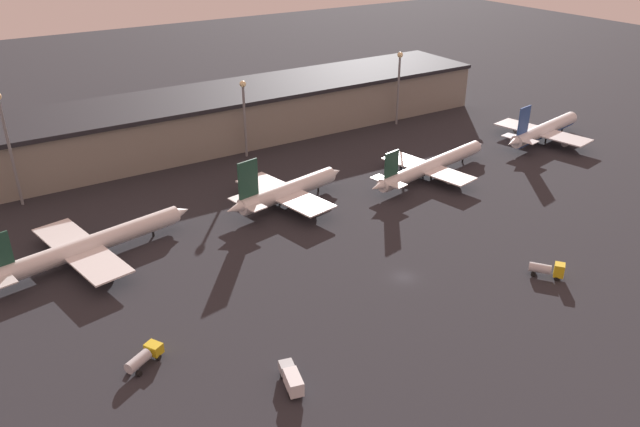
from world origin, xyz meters
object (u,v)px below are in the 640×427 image
Objects in this scene: service_vehicle_0 at (548,269)px; service_vehicle_5 at (292,378)px; airplane_1 at (87,246)px; airplane_2 at (287,191)px; service_vehicle_2 at (144,357)px; airplane_4 at (544,130)px; airplane_3 at (431,166)px.

service_vehicle_5 is at bearing -126.55° from service_vehicle_0.
airplane_2 is (47.40, 1.34, 0.24)m from airplane_1.
airplane_1 reaches higher than service_vehicle_5.
service_vehicle_2 is at bearing -102.49° from airplane_1.
airplane_2 is 88.78m from airplane_4.
airplane_2 reaches higher than airplane_1.
airplane_3 is at bearing 127.29° from service_vehicle_0.
service_vehicle_2 is (-89.20, -33.62, -1.54)m from airplane_3.
airplane_2 is at bearing 160.99° from airplane_3.
airplane_1 is at bearing 168.14° from airplane_4.
service_vehicle_2 is (-48.28, -39.26, -1.96)m from airplane_2.
service_vehicle_0 is (-14.26, -50.26, -1.36)m from airplane_3.
service_vehicle_0 is at bearing -150.72° from airplane_4.
airplane_3 is 6.79× the size of service_vehicle_2.
service_vehicle_0 is 57.85m from service_vehicle_5.
airplane_3 is at bearing -41.05° from service_vehicle_5.
service_vehicle_0 is (26.66, -55.90, -1.78)m from airplane_2.
airplane_3 is at bearing -19.01° from airplane_2.
airplane_1 is at bearing -163.26° from service_vehicle_0.
airplane_1 is at bearing 166.05° from airplane_3.
airplane_4 reaches higher than airplane_1.
airplane_4 reaches higher than service_vehicle_5.
service_vehicle_0 is at bearing -75.77° from service_vehicle_5.
airplane_2 reaches higher than airplane_3.
airplane_4 is 6.46× the size of service_vehicle_0.
airplane_4 is at bearing -11.86° from airplane_1.
airplane_4 is at bearing -52.16° from service_vehicle_5.
airplane_1 is 47.42m from airplane_2.
service_vehicle_2 is (-137.01, -36.27, -1.97)m from airplane_4.
airplane_3 is (88.32, -4.30, -0.18)m from airplane_1.
airplane_2 is 64.33m from service_vehicle_5.
airplane_2 is at bearing -15.12° from service_vehicle_5.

